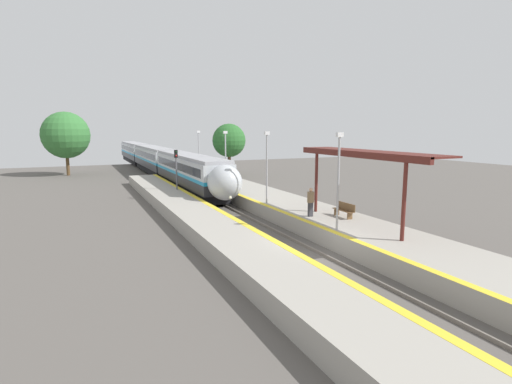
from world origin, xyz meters
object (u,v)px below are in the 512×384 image
Objects in this scene: person_waiting at (311,201)px; lamppost_far at (226,155)px; railway_signal at (176,170)px; lamppost_farthest at (199,151)px; train at (155,159)px; lamppost_mid at (267,162)px; lamppost_near at (338,175)px; platform_bench at (344,209)px.

lamppost_far is (-0.47, 13.92, 2.05)m from person_waiting.
person_waiting is at bearing -88.07° from lamppost_far.
lamppost_farthest is (4.46, 8.04, 1.21)m from railway_signal.
lamppost_mid reaches higher than train.
train is 14.39m from lamppost_farthest.
lamppost_near is (2.26, -40.10, 1.77)m from train.
person_waiting is 0.35× the size of lamppost_near.
lamppost_near is at bearing -76.06° from railway_signal.
person_waiting is at bearing -85.75° from train.
lamppost_farthest reaches higher than railway_signal.
train is 13.27× the size of railway_signal.
lamppost_farthest is at bearing 61.00° from railway_signal.
lamppost_far is at bearing -7.99° from railway_signal.
train is 40.20m from lamppost_near.
railway_signal is 18.54m from lamppost_near.
lamppost_mid is at bearing -90.00° from lamppost_far.
train is at bearing 94.25° from person_waiting.
lamppost_far is at bearing 91.93° from person_waiting.
railway_signal is at bearing -119.00° from lamppost_farthest.
railway_signal is at bearing 172.01° from lamppost_far.
railway_signal reaches higher than platform_bench.
lamppost_near is 1.00× the size of lamppost_far.
lamppost_far reaches higher than railway_signal.
lamppost_mid reaches higher than railway_signal.
railway_signal is at bearing -95.67° from train.
lamppost_mid is (0.00, 8.66, 0.00)m from lamppost_near.
lamppost_mid is (-0.47, 5.25, 2.05)m from person_waiting.
platform_bench is 4.15m from lamppost_near.
lamppost_farthest is (-0.47, 22.58, 2.05)m from person_waiting.
person_waiting is 15.38m from railway_signal.
lamppost_near is (-2.28, -2.38, 2.51)m from platform_bench.
railway_signal is at bearing 113.39° from platform_bench.
train is 11.57× the size of lamppost_farthest.
platform_bench is at bearing -70.07° from lamppost_mid.
train is 22.95m from lamppost_far.
railway_signal is (-6.73, 15.57, 1.31)m from platform_bench.
person_waiting is at bearing -71.29° from railway_signal.
train is 34.09× the size of platform_bench.
train reaches higher than person_waiting.
lamppost_far reaches higher than train.
platform_bench is (4.53, -37.71, -0.74)m from train.
lamppost_mid is (2.26, -31.43, 1.77)m from train.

